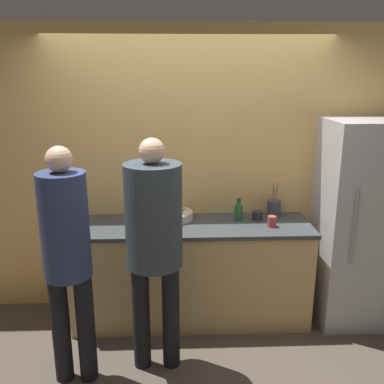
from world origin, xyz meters
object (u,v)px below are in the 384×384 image
object	(u,v)px
fruit_bowl	(175,215)
cup_black	(257,215)
utensil_crock	(274,208)
cup_red	(272,221)
person_left	(67,250)
person_center	(154,233)
refrigerator	(363,223)
bottle_green	(239,212)

from	to	relation	value
fruit_bowl	cup_black	xyz separation A→B (m)	(0.74, -0.03, -0.00)
utensil_crock	cup_red	size ratio (longest dim) A/B	3.42
person_left	person_center	bearing A→B (deg)	12.23
cup_black	utensil_crock	bearing A→B (deg)	28.19
refrigerator	person_left	world-z (taller)	refrigerator
fruit_bowl	cup_black	size ratio (longest dim) A/B	3.45
fruit_bowl	bottle_green	bearing A→B (deg)	-2.70
person_left	cup_black	distance (m)	1.72
person_left	fruit_bowl	world-z (taller)	person_left
person_left	fruit_bowl	distance (m)	1.18
person_left	person_center	distance (m)	0.61
cup_red	refrigerator	bearing A→B (deg)	4.44
bottle_green	person_center	bearing A→B (deg)	-133.49
refrigerator	bottle_green	size ratio (longest dim) A/B	9.34
refrigerator	fruit_bowl	distance (m)	1.66
utensil_crock	person_left	bearing A→B (deg)	-149.40
utensil_crock	cup_black	xyz separation A→B (m)	(-0.17, -0.09, -0.04)
person_center	utensil_crock	size ratio (longest dim) A/B	5.62
bottle_green	fruit_bowl	bearing A→B (deg)	177.30
bottle_green	cup_black	size ratio (longest dim) A/B	2.09
bottle_green	cup_red	world-z (taller)	bottle_green
bottle_green	utensil_crock	bearing A→B (deg)	14.65
fruit_bowl	person_center	bearing A→B (deg)	-100.87
refrigerator	person_left	distance (m)	2.52
utensil_crock	fruit_bowl	bearing A→B (deg)	-176.08
person_left	bottle_green	world-z (taller)	person_left
cup_red	fruit_bowl	bearing A→B (deg)	165.63
refrigerator	bottle_green	distance (m)	1.10
utensil_crock	cup_black	bearing A→B (deg)	-151.81
fruit_bowl	cup_red	bearing A→B (deg)	-14.37
fruit_bowl	utensil_crock	bearing A→B (deg)	3.92
person_left	cup_black	size ratio (longest dim) A/B	18.71
person_center	bottle_green	size ratio (longest dim) A/B	9.09
person_left	bottle_green	xyz separation A→B (m)	(1.31, 0.88, -0.03)
refrigerator	bottle_green	world-z (taller)	refrigerator
cup_black	bottle_green	bearing A→B (deg)	179.60
person_left	cup_black	world-z (taller)	person_left
person_center	cup_black	bearing A→B (deg)	40.35
person_left	fruit_bowl	xyz separation A→B (m)	(0.74, 0.91, -0.07)
refrigerator	cup_black	world-z (taller)	refrigerator
bottle_green	refrigerator	bearing A→B (deg)	-6.35
bottle_green	cup_black	xyz separation A→B (m)	(0.17, -0.00, -0.04)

